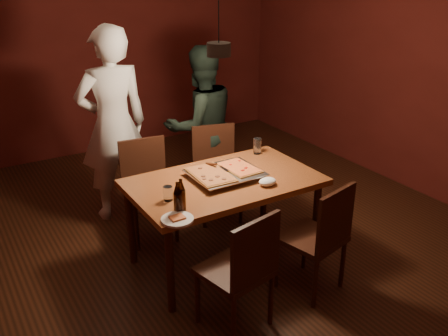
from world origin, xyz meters
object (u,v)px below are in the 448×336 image
plate_slice (177,219)px  diner_white (113,125)px  chair_near_left (244,263)px  beer_bottle_a (178,197)px  chair_far_left (147,180)px  dining_table (224,188)px  chair_near_right (322,230)px  diner_dark (201,126)px  beer_bottle_b (181,195)px  pendant_lamp (219,48)px  chair_far_right (216,163)px  pizza_tray (225,175)px

plate_slice → diner_white: bearing=84.3°
chair_near_left → beer_bottle_a: (-0.22, 0.50, 0.33)m
chair_far_left → plate_slice: (-0.27, -1.17, 0.22)m
plate_slice → chair_near_left: bearing=-54.3°
dining_table → chair_near_right: (0.39, -0.74, -0.14)m
beer_bottle_a → diner_white: size_ratio=0.12×
chair_far_left → diner_dark: 0.90m
chair_far_left → beer_bottle_b: beer_bottle_b is taller
beer_bottle_b → pendant_lamp: (0.56, 0.43, 0.89)m
chair_far_left → diner_white: (-0.10, 0.50, 0.39)m
diner_dark → diner_white: bearing=-7.2°
dining_table → pendant_lamp: bearing=74.6°
chair_far_right → diner_dark: 0.45m
chair_far_left → pizza_tray: (0.38, -0.74, 0.24)m
diner_dark → chair_near_right: bearing=90.2°
chair_far_right → plate_slice: (-1.00, -1.18, 0.22)m
dining_table → chair_far_left: (-0.35, 0.76, -0.14)m
diner_white → diner_dark: bearing=173.6°
chair_far_right → pendant_lamp: size_ratio=0.48×
beer_bottle_b → diner_white: diner_white is taller
beer_bottle_a → chair_near_left: bearing=-66.3°
chair_near_left → beer_bottle_b: size_ratio=2.09×
dining_table → beer_bottle_b: beer_bottle_b is taller
beer_bottle_b → plate_slice: beer_bottle_b is taller
chair_far_right → pizza_tray: bearing=81.7°
chair_near_right → beer_bottle_b: bearing=140.7°
dining_table → chair_far_left: chair_far_left is taller
pendant_lamp → chair_far_right: bearing=61.9°
chair_far_left → pendant_lamp: 1.43m
chair_far_left → beer_bottle_a: beer_bottle_a is taller
dining_table → diner_dark: (0.42, 1.14, 0.13)m
chair_far_right → chair_near_right: same height
beer_bottle_b → plate_slice: bearing=-128.5°
diner_white → chair_near_left: bearing=95.0°
plate_slice → diner_white: (0.17, 1.67, 0.17)m
chair_near_left → chair_near_right: 0.73m
beer_bottle_b → pendant_lamp: pendant_lamp is taller
plate_slice → pendant_lamp: size_ratio=0.20×
dining_table → chair_far_right: size_ratio=2.87×
chair_near_right → diner_dark: size_ratio=0.31×
chair_far_left → chair_far_right: 0.73m
chair_near_left → chair_near_right: bearing=-7.4°
beer_bottle_b → diner_dark: bearing=56.5°
chair_far_right → diner_dark: diner_dark is taller
chair_far_right → chair_near_right: 1.52m
beer_bottle_a → diner_white: diner_white is taller
chair_far_left → chair_far_right: size_ratio=0.93×
diner_dark → chair_far_left: bearing=26.9°
dining_table → chair_near_right: size_ratio=2.96×
chair_far_right → chair_far_left: bearing=17.7°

